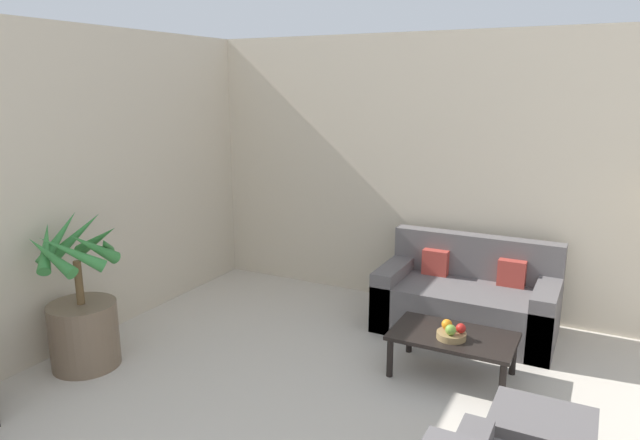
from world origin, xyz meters
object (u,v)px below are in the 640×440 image
(sofa_loveseat, at_px, (467,301))
(coffee_table, at_px, (453,340))
(apple_red, at_px, (461,328))
(apple_green, at_px, (451,330))
(fruit_bowl, at_px, (451,335))
(orange_fruit, at_px, (447,324))
(potted_palm, at_px, (83,316))

(sofa_loveseat, bearing_deg, coffee_table, -83.59)
(coffee_table, relative_size, apple_red, 12.58)
(apple_green, bearing_deg, apple_red, 50.32)
(sofa_loveseat, relative_size, fruit_bowl, 7.00)
(fruit_bowl, bearing_deg, orange_fruit, 142.80)
(coffee_table, bearing_deg, apple_green, -85.89)
(potted_palm, relative_size, apple_red, 16.91)
(sofa_loveseat, bearing_deg, potted_palm, -140.99)
(potted_palm, bearing_deg, orange_fruit, 23.62)
(coffee_table, height_order, fruit_bowl, fruit_bowl)
(sofa_loveseat, xyz_separation_m, fruit_bowl, (0.10, -0.96, 0.08))
(coffee_table, relative_size, apple_green, 11.60)
(potted_palm, xyz_separation_m, apple_red, (2.73, 1.13, 0.01))
(apple_red, bearing_deg, coffee_table, 141.54)
(sofa_loveseat, relative_size, orange_fruit, 19.23)
(potted_palm, height_order, coffee_table, potted_palm)
(apple_red, height_order, apple_green, apple_green)
(sofa_loveseat, bearing_deg, fruit_bowl, -83.82)
(apple_red, relative_size, apple_green, 0.92)
(potted_palm, height_order, sofa_loveseat, potted_palm)
(potted_palm, bearing_deg, fruit_bowl, 22.60)
(potted_palm, height_order, apple_green, potted_palm)
(sofa_loveseat, xyz_separation_m, orange_fruit, (0.06, -0.93, 0.15))
(potted_palm, relative_size, sofa_loveseat, 0.81)
(fruit_bowl, bearing_deg, sofa_loveseat, 96.18)
(fruit_bowl, xyz_separation_m, orange_fruit, (-0.05, 0.04, 0.07))
(potted_palm, distance_m, sofa_loveseat, 3.30)
(orange_fruit, bearing_deg, potted_palm, -156.38)
(coffee_table, bearing_deg, potted_palm, -155.97)
(sofa_loveseat, bearing_deg, orange_fruit, -86.44)
(orange_fruit, bearing_deg, fruit_bowl, -37.20)
(fruit_bowl, bearing_deg, apple_red, 19.49)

